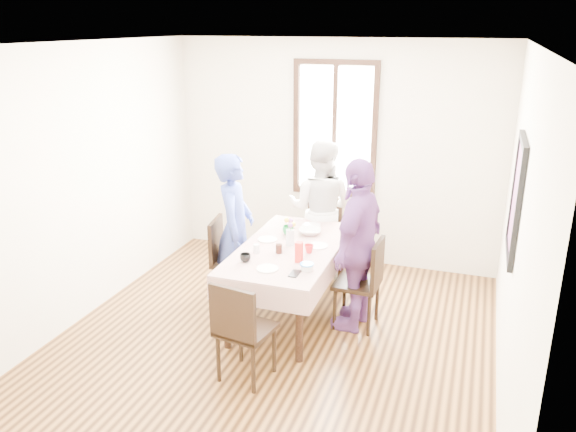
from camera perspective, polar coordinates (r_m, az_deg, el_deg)
The scene contains 31 objects.
ground at distance 5.46m, azimuth -1.82°, elevation -12.80°, with size 4.50×4.50×0.00m, color black.
back_wall at distance 6.96m, azimuth 4.69°, elevation 6.22°, with size 4.00×4.00×0.00m, color beige.
right_wall at distance 4.60m, azimuth 21.96°, elevation -1.79°, with size 4.50×4.50×0.00m, color beige.
window_frame at distance 6.88m, azimuth 4.71°, elevation 8.63°, with size 1.02×0.06×1.62m, color black.
window_pane at distance 6.89m, azimuth 4.73°, elevation 8.64°, with size 0.90×0.02×1.50m, color white.
art_poster at distance 4.83m, azimuth 21.90°, elevation 1.65°, with size 0.04×0.76×0.96m, color red.
dining_table at distance 5.78m, azimuth 0.16°, elevation -6.66°, with size 0.82×1.62×0.75m, color black.
tablecloth at distance 5.63m, azimuth 0.17°, elevation -3.16°, with size 0.94×1.74×0.01m, color #56140B.
chair_left at distance 6.11m, azimuth -5.43°, elevation -4.48°, with size 0.42×0.42×0.91m, color black.
chair_right at distance 5.63m, azimuth 6.93°, elevation -6.64°, with size 0.42×0.42×0.91m, color black.
chair_far at distance 6.73m, azimuth 3.25°, elevation -2.16°, with size 0.42×0.42×0.91m, color black.
chair_near at distance 4.82m, azimuth -4.22°, elevation -11.20°, with size 0.42×0.42×0.91m, color black.
person_left at distance 5.97m, azimuth -5.37°, elevation -1.38°, with size 0.59×0.39×1.62m, color #334394.
person_far at distance 6.59m, azimuth 3.26°, elevation 0.69°, with size 0.79×0.62×1.63m, color beige.
person_right at distance 5.48m, azimuth 6.91°, elevation -2.89°, with size 1.00×0.41×1.70m, color #6B3A7E.
mug_black at distance 5.29m, azimuth -4.29°, elevation -4.18°, with size 0.10×0.10×0.08m, color black.
mug_flag at distance 5.47m, azimuth 2.11°, elevation -3.29°, with size 0.09×0.09×0.08m, color red.
mug_green at distance 5.93m, azimuth 0.01°, elevation -1.42°, with size 0.12×0.12×0.09m, color #0C7226.
serving_bowl at distance 5.96m, azimuth 2.23°, elevation -1.55°, with size 0.23×0.23×0.06m, color white.
juice_carton at distance 5.25m, azimuth 1.10°, elevation -3.63°, with size 0.06×0.06×0.19m, color red.
butter_tub at distance 5.10m, azimuth 1.89°, elevation -5.16°, with size 0.11×0.11×0.05m, color white.
jam_jar at distance 5.47m, azimuth -0.92°, elevation -3.29°, with size 0.06×0.06×0.09m, color black.
drinking_glass at distance 5.48m, azimuth -3.18°, elevation -3.27°, with size 0.06×0.06×0.09m, color silver.
smartphone at distance 5.04m, azimuth 0.68°, elevation -5.77°, with size 0.08×0.16×0.01m, color black.
flower_vase at distance 5.65m, azimuth 0.22°, elevation -2.15°, with size 0.08×0.08×0.16m, color silver.
plate_left at distance 5.80m, azimuth -2.06°, elevation -2.35°, with size 0.20×0.20×0.01m, color white.
plate_right at distance 5.64m, azimuth 3.00°, elevation -2.99°, with size 0.20×0.20×0.01m, color white.
plate_far at distance 6.20m, azimuth 2.34°, elevation -0.94°, with size 0.20×0.20×0.01m, color white.
plate_near at distance 5.13m, azimuth -2.08°, elevation -5.28°, with size 0.20×0.20×0.01m, color white.
butter_lid at distance 5.09m, azimuth 1.89°, elevation -4.83°, with size 0.12×0.12×0.01m, color blue.
flower_bunch at distance 5.60m, azimuth 0.22°, elevation -0.91°, with size 0.09×0.09×0.10m, color yellow, non-canonical shape.
Camera 1 is at (1.68, -4.34, 2.87)m, focal length 35.56 mm.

